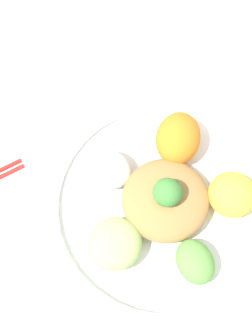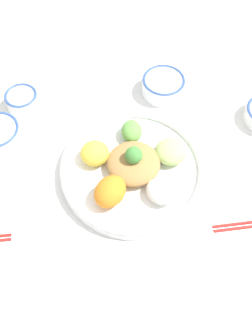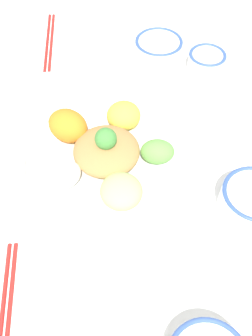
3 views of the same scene
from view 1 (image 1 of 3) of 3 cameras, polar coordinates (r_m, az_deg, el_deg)
ground_plane at (r=0.67m, az=4.16°, el=-6.72°), size 2.40×2.40×0.00m
salad_platter at (r=0.65m, az=4.72°, el=-4.20°), size 0.33×0.33×0.09m
serving_spoon_main at (r=0.78m, az=-0.58°, el=13.56°), size 0.14×0.05×0.01m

